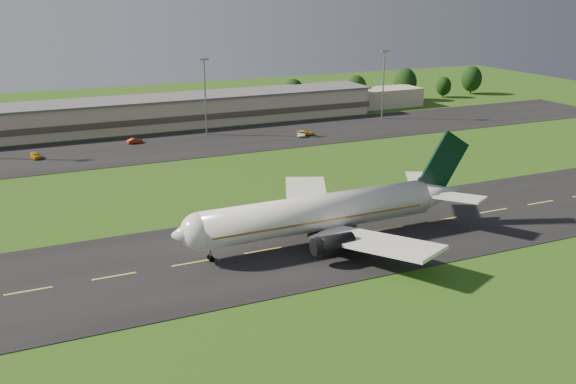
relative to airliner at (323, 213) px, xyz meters
name	(u,v)px	position (x,y,z in m)	size (l,w,h in m)	color
ground	(328,240)	(0.93, -0.01, -4.66)	(360.00, 360.00, 0.00)	#254812
taxiway	(328,240)	(0.93, -0.01, -4.61)	(220.00, 30.00, 0.10)	black
apron	(197,143)	(0.93, 71.99, -4.61)	(260.00, 30.00, 0.10)	black
airliner	(323,213)	(0.00, 0.00, 0.00)	(51.25, 42.18, 15.57)	white
terminal	(194,110)	(7.33, 96.17, -0.67)	(145.00, 16.00, 8.40)	#BBA98F
light_mast_centre	(205,88)	(5.93, 79.99, 8.08)	(2.40, 1.20, 20.35)	gray
light_mast_east	(384,76)	(60.93, 79.99, 8.08)	(2.40, 1.20, 20.35)	gray
tree_line	(287,93)	(41.01, 105.90, 0.59)	(196.42, 9.99, 11.13)	black
service_vehicle_a	(36,155)	(-37.65, 72.04, -3.82)	(1.76, 4.37, 1.49)	#D2960C
service_vehicle_b	(135,141)	(-13.69, 77.85, -3.92)	(1.37, 3.92, 1.29)	#A3240A
service_vehicle_c	(302,134)	(28.46, 67.99, -3.91)	(2.16, 4.69, 1.30)	white
service_vehicle_d	(305,133)	(29.97, 68.72, -3.90)	(1.86, 4.58, 1.33)	#C57A0B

